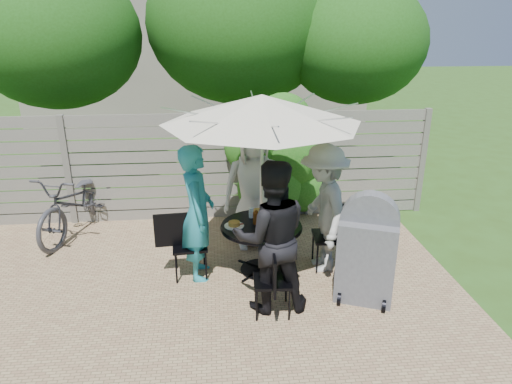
{
  "coord_description": "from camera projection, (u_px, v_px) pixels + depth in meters",
  "views": [
    {
      "loc": [
        0.38,
        -4.34,
        3.22
      ],
      "look_at": [
        0.92,
        1.31,
        1.09
      ],
      "focal_mm": 32.0,
      "sensor_mm": 36.0,
      "label": 1
    }
  ],
  "objects": [
    {
      "name": "person_front",
      "position": [
        271.0,
        238.0,
        5.17
      ],
      "size": [
        0.91,
        0.72,
        1.84
      ],
      "primitive_type": "imported",
      "rotation": [
        0.0,
        0.0,
        3.17
      ],
      "color": "black",
      "rests_on": "ground"
    },
    {
      "name": "chair_back",
      "position": [
        253.0,
        223.0,
        7.06
      ],
      "size": [
        0.45,
        0.68,
        0.94
      ],
      "rotation": [
        0.0,
        0.0,
        4.71
      ],
      "color": "black",
      "rests_on": "ground"
    },
    {
      "name": "chair_left",
      "position": [
        189.0,
        257.0,
        6.06
      ],
      "size": [
        0.68,
        0.48,
        0.92
      ],
      "rotation": [
        0.0,
        0.0,
        6.36
      ],
      "color": "black",
      "rests_on": "ground"
    },
    {
      "name": "plate_front",
      "position": [
        265.0,
        235.0,
        5.68
      ],
      "size": [
        0.26,
        0.26,
        0.06
      ],
      "color": "white",
      "rests_on": "patio_table"
    },
    {
      "name": "patio_table",
      "position": [
        261.0,
        239.0,
        6.09
      ],
      "size": [
        1.09,
        1.09,
        0.7
      ],
      "rotation": [
        0.0,
        0.0,
        0.03
      ],
      "color": "black",
      "rests_on": "ground"
    },
    {
      "name": "bbq_grill",
      "position": [
        367.0,
        252.0,
        5.46
      ],
      "size": [
        0.82,
        0.74,
        1.38
      ],
      "rotation": [
        0.0,
        0.0,
        -0.39
      ],
      "color": "slate",
      "rests_on": "ground"
    },
    {
      "name": "plate_extra",
      "position": [
        279.0,
        232.0,
        5.75
      ],
      "size": [
        0.24,
        0.24,
        0.06
      ],
      "color": "white",
      "rests_on": "patio_table"
    },
    {
      "name": "syrup_jug",
      "position": [
        256.0,
        218.0,
        6.03
      ],
      "size": [
        0.09,
        0.09,
        0.16
      ],
      "primitive_type": "cylinder",
      "color": "#59280C",
      "rests_on": "patio_table"
    },
    {
      "name": "bicycle",
      "position": [
        78.0,
        202.0,
        7.22
      ],
      "size": [
        1.28,
        2.15,
        1.07
      ],
      "primitive_type": "imported",
      "rotation": [
        0.0,
        0.0,
        -0.3
      ],
      "color": "#333338",
      "rests_on": "ground"
    },
    {
      "name": "person_left",
      "position": [
        197.0,
        213.0,
        5.85
      ],
      "size": [
        0.45,
        0.67,
        1.82
      ],
      "primitive_type": "imported",
      "rotation": [
        0.0,
        0.0,
        7.88
      ],
      "color": "teal",
      "rests_on": "ground"
    },
    {
      "name": "plate_left",
      "position": [
        234.0,
        225.0,
        5.97
      ],
      "size": [
        0.26,
        0.26,
        0.06
      ],
      "color": "white",
      "rests_on": "patio_table"
    },
    {
      "name": "chair_front",
      "position": [
        272.0,
        293.0,
        5.27
      ],
      "size": [
        0.45,
        0.65,
        0.89
      ],
      "rotation": [
        0.0,
        0.0,
        1.51
      ],
      "color": "black",
      "rests_on": "ground"
    },
    {
      "name": "backyard_envelope",
      "position": [
        201.0,
        43.0,
        13.83
      ],
      "size": [
        60.0,
        60.0,
        5.0
      ],
      "color": "#2F4C18",
      "rests_on": "ground"
    },
    {
      "name": "glass_back",
      "position": [
        251.0,
        213.0,
        6.22
      ],
      "size": [
        0.07,
        0.07,
        0.14
      ],
      "primitive_type": "cylinder",
      "color": "silver",
      "rests_on": "patio_table"
    },
    {
      "name": "chair_right",
      "position": [
        331.0,
        248.0,
        6.27
      ],
      "size": [
        0.7,
        0.49,
        0.95
      ],
      "rotation": [
        0.0,
        0.0,
        3.07
      ],
      "color": "black",
      "rests_on": "ground"
    },
    {
      "name": "glass_front",
      "position": [
        272.0,
        228.0,
        5.77
      ],
      "size": [
        0.07,
        0.07,
        0.14
      ],
      "primitive_type": "cylinder",
      "color": "silver",
      "rests_on": "patio_table"
    },
    {
      "name": "umbrella",
      "position": [
        262.0,
        109.0,
        5.48
      ],
      "size": [
        2.54,
        2.54,
        2.4
      ],
      "rotation": [
        0.0,
        0.0,
        0.03
      ],
      "color": "silver",
      "rests_on": "ground"
    },
    {
      "name": "coffee_cup",
      "position": [
        266.0,
        214.0,
        6.21
      ],
      "size": [
        0.08,
        0.08,
        0.12
      ],
      "primitive_type": "cylinder",
      "color": "#C6B293",
      "rests_on": "patio_table"
    },
    {
      "name": "glass_right",
      "position": [
        279.0,
        216.0,
        6.12
      ],
      "size": [
        0.07,
        0.07,
        0.14
      ],
      "primitive_type": "cylinder",
      "color": "silver",
      "rests_on": "patio_table"
    },
    {
      "name": "person_right",
      "position": [
        323.0,
        209.0,
        6.05
      ],
      "size": [
        0.69,
        1.16,
        1.77
      ],
      "primitive_type": "imported",
      "rotation": [
        0.0,
        0.0,
        4.74
      ],
      "color": "#B0B1AC",
      "rests_on": "ground"
    },
    {
      "name": "plate_right",
      "position": [
        288.0,
        222.0,
        6.05
      ],
      "size": [
        0.26,
        0.26,
        0.06
      ],
      "color": "white",
      "rests_on": "patio_table"
    },
    {
      "name": "plate_back",
      "position": [
        258.0,
        213.0,
        6.35
      ],
      "size": [
        0.26,
        0.26,
        0.06
      ],
      "color": "white",
      "rests_on": "patio_table"
    },
    {
      "name": "person_back",
      "position": [
        254.0,
        187.0,
        6.71
      ],
      "size": [
        0.93,
        0.62,
        1.87
      ],
      "primitive_type": "imported",
      "rotation": [
        0.0,
        0.0,
        6.31
      ],
      "color": "silver",
      "rests_on": "ground"
    }
  ]
}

